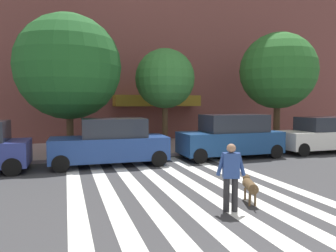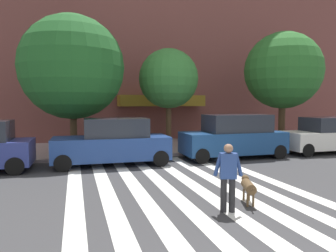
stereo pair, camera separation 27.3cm
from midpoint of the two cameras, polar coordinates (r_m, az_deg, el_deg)
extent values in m
plane|color=#353538|center=(9.13, 2.85, -12.31)|extent=(160.00, 160.00, 0.00)
cube|color=#A48F92|center=(17.77, -7.86, -3.98)|extent=(80.00, 6.00, 0.15)
cube|color=silver|center=(8.57, -17.35, -13.61)|extent=(0.45, 11.67, 0.01)
cube|color=silver|center=(8.62, -11.20, -13.37)|extent=(0.45, 11.67, 0.01)
cube|color=silver|center=(8.77, -5.20, -13.00)|extent=(0.45, 11.67, 0.01)
cube|color=silver|center=(9.01, 0.52, -12.52)|extent=(0.45, 11.67, 0.01)
cube|color=silver|center=(9.32, 5.88, -11.96)|extent=(0.45, 11.67, 0.01)
cube|color=silver|center=(9.72, 10.83, -11.34)|extent=(0.45, 11.67, 0.01)
cube|color=silver|center=(10.17, 15.34, -10.71)|extent=(0.45, 11.67, 0.01)
cube|color=silver|center=(10.68, 19.43, -10.08)|extent=(0.45, 11.67, 0.01)
cube|color=brown|center=(28.81, -2.52, 21.22)|extent=(38.35, 12.42, 22.04)
cube|color=olive|center=(20.48, -2.45, 4.65)|extent=(5.60, 1.60, 0.70)
cylinder|color=black|center=(12.53, -27.21, -6.68)|extent=(0.66, 0.23, 0.66)
cylinder|color=black|center=(14.20, -26.01, -5.40)|extent=(0.66, 0.23, 0.66)
cube|color=navy|center=(13.28, -11.25, -3.99)|extent=(4.82, 2.02, 0.94)
cube|color=#232833|center=(13.21, -10.48, -0.29)|extent=(2.64, 1.73, 0.77)
cylinder|color=black|center=(12.46, -19.66, -6.52)|extent=(0.67, 0.24, 0.66)
cylinder|color=black|center=(14.16, -19.30, -5.24)|extent=(0.67, 0.24, 0.66)
cylinder|color=black|center=(12.83, -2.30, -5.97)|extent=(0.67, 0.24, 0.66)
cylinder|color=black|center=(14.48, -4.00, -4.80)|extent=(0.67, 0.24, 0.66)
cube|color=navy|center=(15.06, 10.77, -2.91)|extent=(4.86, 1.90, 0.99)
cube|color=#232833|center=(15.07, 11.46, 0.53)|extent=(2.97, 1.67, 0.81)
cylinder|color=black|center=(13.49, 5.26, -5.47)|extent=(0.66, 0.22, 0.66)
cylinder|color=black|center=(15.07, 2.62, -4.44)|extent=(0.66, 0.22, 0.66)
cylinder|color=black|center=(15.46, 18.66, -4.44)|extent=(0.66, 0.22, 0.66)
cylinder|color=black|center=(16.85, 15.12, -3.66)|extent=(0.66, 0.22, 0.66)
cube|color=silver|center=(18.35, 25.90, -2.16)|extent=(4.83, 2.02, 0.89)
cube|color=#232833|center=(18.41, 26.42, 0.36)|extent=(2.70, 1.74, 0.72)
cylinder|color=black|center=(16.48, 23.06, -4.03)|extent=(0.66, 0.23, 0.66)
cylinder|color=black|center=(17.84, 19.43, -3.32)|extent=(0.66, 0.23, 0.66)
cylinder|color=black|center=(20.34, 28.14, -2.68)|extent=(0.66, 0.23, 0.66)
cylinder|color=#4C3823|center=(15.56, -18.00, 0.12)|extent=(0.32, 0.32, 2.78)
sphere|color=#1E5623|center=(15.62, -18.23, 10.22)|extent=(4.92, 4.92, 4.92)
cylinder|color=#4C3823|center=(17.26, -1.00, 0.89)|extent=(0.30, 0.30, 2.89)
sphere|color=#337533|center=(17.28, -1.01, 8.68)|extent=(3.28, 3.28, 3.28)
cylinder|color=#4C3823|center=(19.81, 18.92, 1.43)|extent=(0.38, 0.38, 3.13)
sphere|color=#286628|center=(19.88, 19.12, 9.53)|extent=(4.50, 4.50, 4.50)
cylinder|color=black|center=(7.73, 9.63, -12.29)|extent=(0.19, 0.19, 0.82)
cylinder|color=black|center=(7.76, 11.12, -12.24)|extent=(0.19, 0.19, 0.82)
cube|color=navy|center=(7.58, 10.45, -7.11)|extent=(0.44, 0.35, 0.60)
cylinder|color=navy|center=(7.54, 8.64, -6.91)|extent=(0.24, 0.16, 0.57)
cylinder|color=navy|center=(7.61, 12.25, -6.85)|extent=(0.24, 0.16, 0.57)
sphere|color=#936B51|center=(7.51, 10.49, -4.04)|extent=(0.28, 0.28, 0.22)
cylinder|color=brown|center=(8.47, 13.91, -10.60)|extent=(0.48, 0.75, 0.26)
sphere|color=brown|center=(8.86, 13.29, -9.27)|extent=(0.25, 0.25, 0.20)
cylinder|color=brown|center=(8.03, 14.66, -11.07)|extent=(0.11, 0.23, 0.16)
cylinder|color=brown|center=(8.77, 13.05, -12.04)|extent=(0.07, 0.07, 0.32)
cylinder|color=brown|center=(8.80, 13.97, -12.00)|extent=(0.07, 0.07, 0.32)
cylinder|color=brown|center=(8.30, 13.79, -12.98)|extent=(0.07, 0.07, 0.32)
cylinder|color=brown|center=(8.34, 14.75, -12.93)|extent=(0.07, 0.07, 0.32)
cylinder|color=#282D4C|center=(18.32, 14.79, -2.30)|extent=(0.20, 0.20, 0.82)
cylinder|color=#282D4C|center=(18.42, 14.24, -2.26)|extent=(0.20, 0.20, 0.82)
cube|color=black|center=(18.30, 14.56, -0.07)|extent=(0.39, 0.45, 0.60)
cylinder|color=black|center=(18.18, 15.22, -0.02)|extent=(0.18, 0.24, 0.57)
cylinder|color=black|center=(18.42, 13.91, 0.06)|extent=(0.18, 0.24, 0.57)
sphere|color=tan|center=(18.28, 14.58, 1.21)|extent=(0.30, 0.30, 0.22)
camera|label=1|loc=(0.14, -90.78, -0.06)|focal=33.27mm
camera|label=2|loc=(0.14, 89.22, 0.06)|focal=33.27mm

